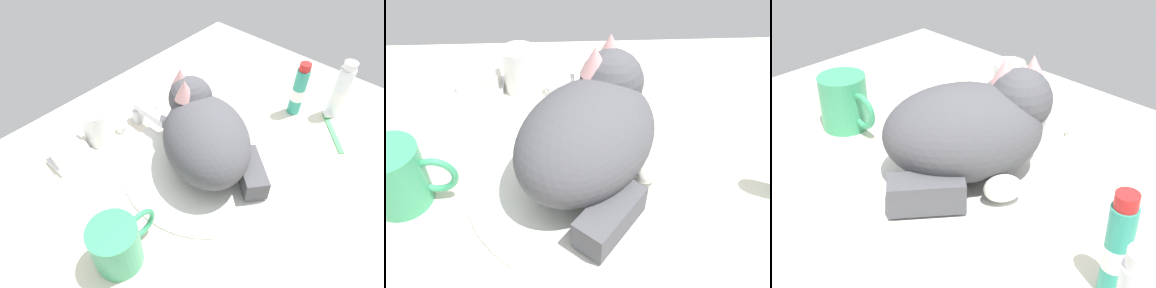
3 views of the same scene
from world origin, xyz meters
The scene contains 11 objects.
ground_plane centered at (0.00, 0.00, -1.50)cm, with size 110.00×82.50×3.00cm, color silver.
sink_basin centered at (0.00, 0.00, 0.50)cm, with size 36.13×36.13×1.00cm, color silver.
faucet centered at (0.00, 20.46, 2.69)cm, with size 13.23×11.73×5.90cm.
cat centered at (0.80, 0.97, 8.52)cm, with size 28.16×30.42×17.16cm.
coffee_mug centered at (-26.07, -3.17, 4.87)cm, with size 12.79×8.36×9.73cm.
rinse_cup centered at (-11.00, 23.49, 4.38)cm, with size 6.09×6.09×8.77cm.
soap_dish centered at (-18.91, 23.26, 0.60)cm, with size 9.00×6.40×1.20cm, color white.
soap_bar centered at (-18.91, 23.26, 2.43)cm, with size 7.59×4.78×2.46cm, color white.
toothpaste_bottle centered at (29.20, -4.96, 6.66)cm, with size 3.29×3.29×14.27cm.
mouthwash_bottle centered at (35.27, -12.81, 7.07)cm, with size 3.71×3.71×15.12cm.
toothbrush centered at (29.29, -15.66, 0.53)cm, with size 11.03×10.32×1.60cm.
Camera 1 is at (-36.49, -29.50, 55.66)cm, focal length 30.62 mm.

